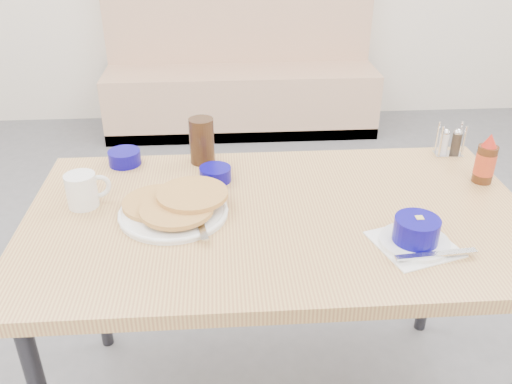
{
  "coord_description": "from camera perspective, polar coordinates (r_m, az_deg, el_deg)",
  "views": [
    {
      "loc": [
        -0.15,
        -1.03,
        1.54
      ],
      "look_at": [
        -0.06,
        0.26,
        0.82
      ],
      "focal_mm": 38.0,
      "sensor_mm": 36.0,
      "label": 1
    }
  ],
  "objects": [
    {
      "name": "booth_bench",
      "position": [
        4.0,
        -1.62,
        11.73
      ],
      "size": [
        1.9,
        0.56,
        1.22
      ],
      "color": "tan",
      "rests_on": "ground"
    },
    {
      "name": "dining_table",
      "position": [
        1.54,
        2.38,
        -4.17
      ],
      "size": [
        1.4,
        0.8,
        0.76
      ],
      "color": "tan",
      "rests_on": "ground"
    },
    {
      "name": "pancake_plate",
      "position": [
        1.5,
        -8.54,
        -1.57
      ],
      "size": [
        0.3,
        0.31,
        0.05
      ],
      "rotation": [
        0.0,
        0.0,
        -0.14
      ],
      "color": "white",
      "rests_on": "dining_table"
    },
    {
      "name": "coffee_mug",
      "position": [
        1.59,
        -17.73,
        0.23
      ],
      "size": [
        0.12,
        0.09,
        0.1
      ],
      "rotation": [
        0.0,
        0.0,
        0.39
      ],
      "color": "white",
      "rests_on": "dining_table"
    },
    {
      "name": "grits_setting",
      "position": [
        1.41,
        16.49,
        -4.26
      ],
      "size": [
        0.25,
        0.23,
        0.08
      ],
      "rotation": [
        0.0,
        0.0,
        0.3
      ],
      "color": "white",
      "rests_on": "dining_table"
    },
    {
      "name": "creamer_bowl",
      "position": [
        1.81,
        -13.67,
        3.53
      ],
      "size": [
        0.1,
        0.1,
        0.05
      ],
      "rotation": [
        0.0,
        0.0,
        -0.26
      ],
      "color": "#0B057A",
      "rests_on": "dining_table"
    },
    {
      "name": "butter_bowl",
      "position": [
        1.66,
        -4.3,
        1.89
      ],
      "size": [
        0.1,
        0.1,
        0.04
      ],
      "rotation": [
        0.0,
        0.0,
        0.4
      ],
      "color": "#0B057A",
      "rests_on": "dining_table"
    },
    {
      "name": "amber_tumbler",
      "position": [
        1.76,
        -5.72,
        5.39
      ],
      "size": [
        0.1,
        0.1,
        0.15
      ],
      "primitive_type": "cylinder",
      "rotation": [
        0.0,
        0.0,
        0.22
      ],
      "color": "#321D0F",
      "rests_on": "dining_table"
    },
    {
      "name": "condiment_caddy",
      "position": [
        1.94,
        19.72,
        4.78
      ],
      "size": [
        0.09,
        0.06,
        0.11
      ],
      "rotation": [
        0.0,
        0.0,
        -0.04
      ],
      "color": "silver",
      "rests_on": "dining_table"
    },
    {
      "name": "syrup_bottle",
      "position": [
        1.77,
        23.01,
        2.99
      ],
      "size": [
        0.06,
        0.06,
        0.16
      ],
      "rotation": [
        0.0,
        0.0,
        0.14
      ],
      "color": "#47230F",
      "rests_on": "dining_table"
    },
    {
      "name": "sugar_wrapper",
      "position": [
        1.58,
        -5.14,
        -0.56
      ],
      "size": [
        0.04,
        0.03,
        0.0
      ],
      "primitive_type": "cube",
      "rotation": [
        0.0,
        0.0,
        0.2
      ],
      "color": "#D76E47",
      "rests_on": "dining_table"
    }
  ]
}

